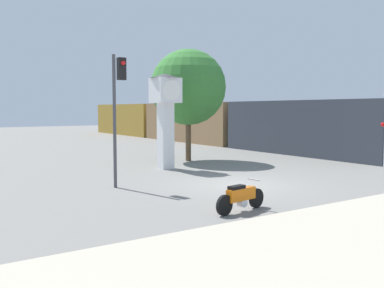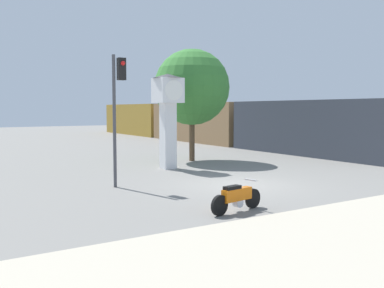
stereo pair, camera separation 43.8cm
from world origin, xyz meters
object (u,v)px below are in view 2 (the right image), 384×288
freight_train (199,122)px  traffic_light (118,98)px  motorcycle (237,197)px  street_tree (192,87)px  clock_tower (168,106)px

freight_train → traffic_light: (-14.61, -17.07, 1.58)m
motorcycle → street_tree: bearing=54.3°
traffic_light → street_tree: 8.43m
street_tree → freight_train: bearing=55.4°
motorcycle → clock_tower: size_ratio=0.42×
motorcycle → traffic_light: traffic_light is taller
street_tree → clock_tower: bearing=-142.2°
traffic_light → clock_tower: bearing=40.3°
clock_tower → traffic_light: bearing=-139.7°
freight_train → street_tree: 14.47m
clock_tower → traffic_light: traffic_light is taller
traffic_light → freight_train: bearing=49.4°
clock_tower → street_tree: bearing=37.8°
motorcycle → clock_tower: bearing=63.6°
motorcycle → traffic_light: 6.23m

